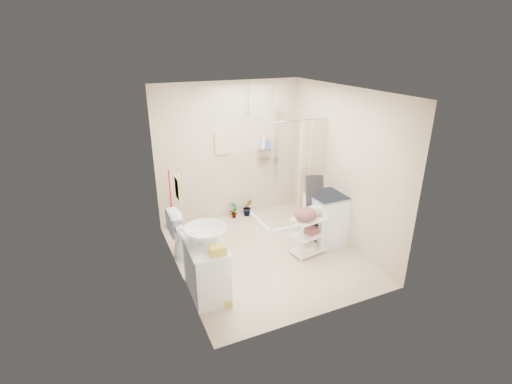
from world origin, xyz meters
TOP-DOWN VIEW (x-y plane):
  - floor at (0.00, 0.00)m, footprint 3.20×3.20m
  - ceiling at (0.00, 0.00)m, footprint 2.80×3.20m
  - wall_back at (0.00, 1.60)m, footprint 2.80×0.04m
  - wall_front at (0.00, -1.60)m, footprint 2.80×0.04m
  - wall_left at (-1.40, 0.00)m, footprint 0.04×3.20m
  - wall_right at (1.40, 0.00)m, footprint 0.04×3.20m
  - vanity at (-1.16, -0.56)m, footprint 0.52×0.90m
  - sink at (-1.13, -0.51)m, footprint 0.62×0.62m
  - counter_basket at (-1.09, -0.89)m, footprint 0.20×0.16m
  - floor_basket at (-1.02, -0.92)m, footprint 0.33×0.29m
  - toilet at (-1.04, 0.48)m, footprint 0.80×0.46m
  - mop at (-1.23, 1.52)m, footprint 0.15×0.15m
  - potted_plant_a at (0.00, 1.46)m, footprint 0.21×0.17m
  - potted_plant_b at (0.30, 1.45)m, footprint 0.22×0.18m
  - hanging_towel at (-0.15, 1.58)m, footprint 0.28×0.03m
  - towel_ring at (-1.38, -0.20)m, footprint 0.04×0.22m
  - tp_holder at (-1.36, 0.05)m, footprint 0.08×0.12m
  - shower at (0.85, 1.05)m, footprint 1.10×1.10m
  - shampoo_bottle_a at (0.66, 1.53)m, footprint 0.11×0.11m
  - shampoo_bottle_b at (0.76, 1.51)m, footprint 0.11×0.11m
  - washing_machine at (1.14, -0.01)m, footprint 0.59×0.61m
  - laundry_rack at (0.65, -0.25)m, footprint 0.60×0.41m
  - ironing_board at (0.90, -0.01)m, footprint 0.36×0.13m

SIDE VIEW (x-z plane):
  - floor at x=0.00m, z-range 0.00..0.00m
  - floor_basket at x=-1.02m, z-range 0.00..0.15m
  - potted_plant_a at x=0.00m, z-range 0.00..0.33m
  - potted_plant_b at x=0.30m, z-range 0.00..0.36m
  - laundry_rack at x=0.65m, z-range 0.00..0.76m
  - vanity at x=-1.16m, z-range 0.00..0.78m
  - toilet at x=-1.04m, z-range 0.00..0.81m
  - washing_machine at x=1.14m, z-range 0.00..0.86m
  - mop at x=-1.23m, z-range 0.00..1.18m
  - ironing_board at x=0.90m, z-range 0.00..1.23m
  - tp_holder at x=-1.36m, z-range 0.65..0.79m
  - counter_basket at x=-1.09m, z-range 0.78..0.89m
  - sink at x=-1.13m, z-range 0.78..0.97m
  - shower at x=0.85m, z-range 0.00..2.10m
  - wall_back at x=0.00m, z-range 0.00..2.60m
  - wall_front at x=0.00m, z-range 0.00..2.60m
  - wall_left at x=-1.40m, z-range 0.00..2.60m
  - wall_right at x=1.40m, z-range 0.00..2.60m
  - shampoo_bottle_b at x=0.76m, z-range 1.32..1.50m
  - shampoo_bottle_a at x=0.66m, z-range 1.32..1.57m
  - towel_ring at x=-1.38m, z-range 1.30..1.64m
  - hanging_towel at x=-0.15m, z-range 1.29..1.71m
  - ceiling at x=0.00m, z-range 2.58..2.62m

